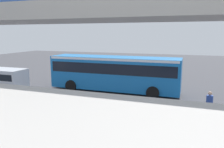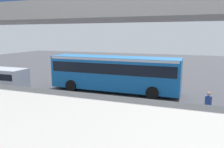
% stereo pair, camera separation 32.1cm
% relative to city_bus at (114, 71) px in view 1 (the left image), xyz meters
% --- Properties ---
extents(ground, '(80.00, 80.00, 0.00)m').
position_rel_city_bus_xyz_m(ground, '(-0.17, -0.20, -1.88)').
color(ground, '#424247').
extents(city_bus, '(11.54, 2.85, 3.15)m').
position_rel_city_bus_xyz_m(city_bus, '(0.00, 0.00, 0.00)').
color(city_bus, '#196BB7').
rests_on(city_bus, ground).
extents(parked_van, '(4.80, 2.17, 2.05)m').
position_rel_city_bus_xyz_m(parked_van, '(9.81, 3.20, -0.70)').
color(parked_van, '#B7BCC6').
rests_on(parked_van, ground).
extents(pedestrian, '(0.38, 0.38, 1.79)m').
position_rel_city_bus_xyz_m(pedestrian, '(-7.56, 4.66, -1.00)').
color(pedestrian, '#2D2D38').
rests_on(pedestrian, ground).
extents(lane_dash_leftmost, '(2.00, 0.20, 0.01)m').
position_rel_city_bus_xyz_m(lane_dash_leftmost, '(-4.17, -2.25, -1.88)').
color(lane_dash_leftmost, silver).
rests_on(lane_dash_leftmost, ground).
extents(lane_dash_left, '(2.00, 0.20, 0.01)m').
position_rel_city_bus_xyz_m(lane_dash_left, '(-0.17, -2.25, -1.88)').
color(lane_dash_left, silver).
rests_on(lane_dash_left, ground).
extents(lane_dash_centre, '(2.00, 0.20, 0.01)m').
position_rel_city_bus_xyz_m(lane_dash_centre, '(3.83, -2.25, -1.88)').
color(lane_dash_centre, silver).
rests_on(lane_dash_centre, ground).
extents(pedestrian_overpass, '(24.57, 2.60, 7.11)m').
position_rel_city_bus_xyz_m(pedestrian_overpass, '(-0.17, 12.11, 3.36)').
color(pedestrian_overpass, '#B2ADA5').
rests_on(pedestrian_overpass, ground).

